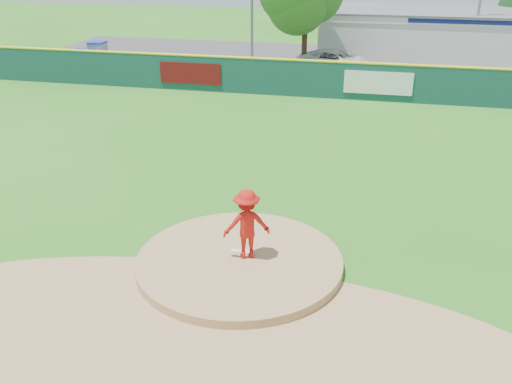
% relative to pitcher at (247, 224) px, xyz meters
% --- Properties ---
extents(ground, '(120.00, 120.00, 0.00)m').
position_rel_pitcher_xyz_m(ground, '(-0.17, -0.15, -1.21)').
color(ground, '#286B19').
rests_on(ground, ground).
extents(pitchers_mound, '(5.50, 5.50, 0.50)m').
position_rel_pitcher_xyz_m(pitchers_mound, '(-0.17, -0.15, -1.21)').
color(pitchers_mound, '#9E774C').
rests_on(pitchers_mound, ground).
extents(pitching_rubber, '(0.60, 0.15, 0.04)m').
position_rel_pitcher_xyz_m(pitching_rubber, '(-0.17, 0.15, -0.94)').
color(pitching_rubber, white).
rests_on(pitching_rubber, pitchers_mound).
extents(infield_dirt_arc, '(15.40, 15.40, 0.01)m').
position_rel_pitcher_xyz_m(infield_dirt_arc, '(-0.17, -3.15, -1.20)').
color(infield_dirt_arc, '#9E774C').
rests_on(infield_dirt_arc, ground).
extents(parking_lot, '(44.00, 16.00, 0.02)m').
position_rel_pitcher_xyz_m(parking_lot, '(-0.17, 26.85, -1.20)').
color(parking_lot, '#38383A').
rests_on(parking_lot, ground).
extents(pitcher, '(1.41, 1.13, 1.91)m').
position_rel_pitcher_xyz_m(pitcher, '(0.00, 0.00, 0.00)').
color(pitcher, red).
rests_on(pitcher, pitchers_mound).
extents(van, '(5.16, 3.04, 1.35)m').
position_rel_pitcher_xyz_m(van, '(-0.15, 24.89, -0.51)').
color(van, silver).
rests_on(van, parking_lot).
extents(pool_building_grp, '(15.20, 8.20, 3.31)m').
position_rel_pitcher_xyz_m(pool_building_grp, '(5.83, 31.85, 0.46)').
color(pool_building_grp, silver).
rests_on(pool_building_grp, ground).
extents(fence_banners, '(14.08, 0.04, 1.20)m').
position_rel_pitcher_xyz_m(fence_banners, '(-2.40, 17.77, -0.21)').
color(fence_banners, '#5E0D0F').
rests_on(fence_banners, ground).
extents(playground_slide, '(1.05, 2.95, 1.63)m').
position_rel_pitcher_xyz_m(playground_slide, '(-16.05, 22.99, -0.38)').
color(playground_slide, '#1824CF').
rests_on(playground_slide, ground).
extents(outfield_fence, '(40.00, 0.14, 2.07)m').
position_rel_pitcher_xyz_m(outfield_fence, '(-0.17, 17.85, -0.12)').
color(outfield_fence, '#123D3A').
rests_on(outfield_fence, ground).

